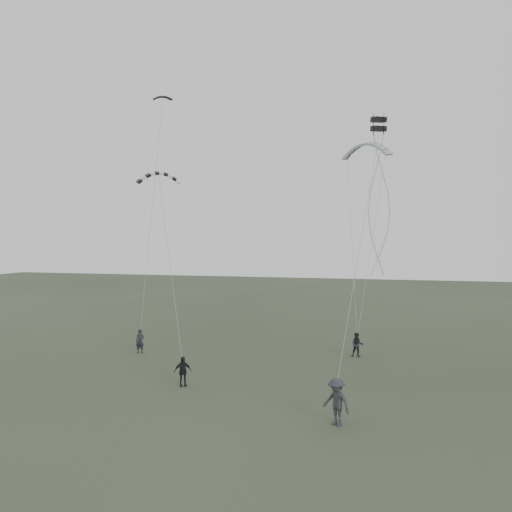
% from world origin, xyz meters
% --- Properties ---
extents(ground, '(140.00, 140.00, 0.00)m').
position_xyz_m(ground, '(0.00, 0.00, 0.00)').
color(ground, '#2F3A25').
rests_on(ground, ground).
extents(flyer_left, '(0.60, 0.44, 1.54)m').
position_xyz_m(flyer_left, '(-7.35, 5.73, 0.77)').
color(flyer_left, black).
rests_on(flyer_left, ground).
extents(flyer_right, '(0.79, 0.65, 1.52)m').
position_xyz_m(flyer_right, '(6.32, 8.22, 0.76)').
color(flyer_right, black).
rests_on(flyer_right, ground).
extents(flyer_center, '(0.93, 0.78, 1.49)m').
position_xyz_m(flyer_center, '(-1.81, -0.29, 0.74)').
color(flyer_center, black).
rests_on(flyer_center, ground).
extents(flyer_far, '(1.40, 1.23, 1.88)m').
position_xyz_m(flyer_far, '(6.18, -3.62, 0.94)').
color(flyer_far, '#2E2D33').
rests_on(flyer_far, ground).
extents(kite_dark_small, '(1.45, 0.93, 0.59)m').
position_xyz_m(kite_dark_small, '(-7.39, 9.41, 17.44)').
color(kite_dark_small, black).
rests_on(kite_dark_small, flyer_left).
extents(kite_pale_large, '(4.08, 2.68, 1.77)m').
position_xyz_m(kite_pale_large, '(6.45, 15.88, 14.64)').
color(kite_pale_large, '#A2A4A7').
rests_on(kite_pale_large, flyer_right).
extents(kite_striped, '(2.86, 2.18, 1.25)m').
position_xyz_m(kite_striped, '(-5.91, 5.71, 11.54)').
color(kite_striped, black).
rests_on(kite_striped, flyer_center).
extents(kite_box, '(0.86, 0.90, 0.78)m').
position_xyz_m(kite_box, '(7.61, 1.99, 13.01)').
color(kite_box, black).
rests_on(kite_box, flyer_far).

